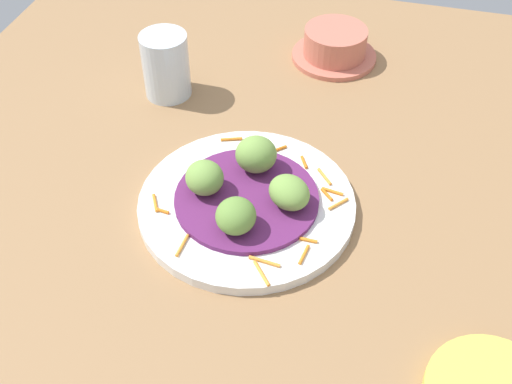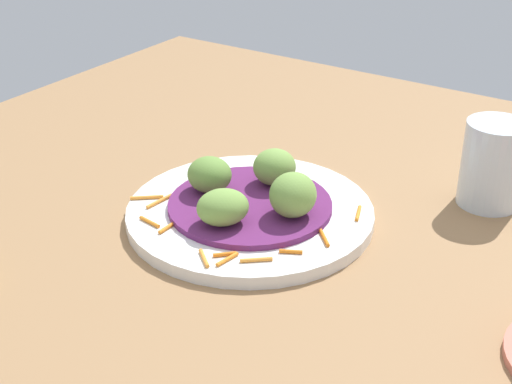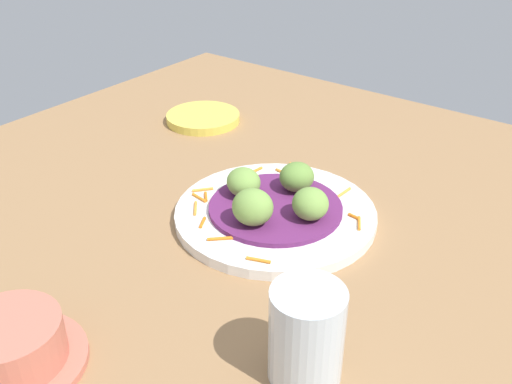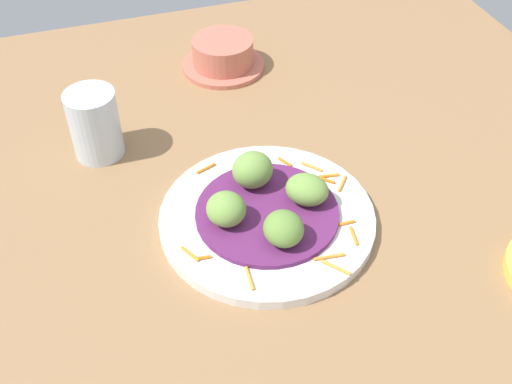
# 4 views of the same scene
# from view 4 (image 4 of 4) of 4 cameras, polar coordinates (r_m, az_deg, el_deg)

# --- Properties ---
(table_surface) EXTENTS (1.10, 1.10, 0.02)m
(table_surface) POSITION_cam_4_polar(r_m,az_deg,el_deg) (0.82, 2.10, -1.22)
(table_surface) COLOR #936D47
(table_surface) RESTS_ON ground
(main_plate) EXTENTS (0.27, 0.27, 0.01)m
(main_plate) POSITION_cam_4_polar(r_m,az_deg,el_deg) (0.78, 1.01, -2.42)
(main_plate) COLOR white
(main_plate) RESTS_ON table_surface
(cabbage_bed) EXTENTS (0.18, 0.18, 0.01)m
(cabbage_bed) POSITION_cam_4_polar(r_m,az_deg,el_deg) (0.78, 1.02, -1.87)
(cabbage_bed) COLOR #60235B
(cabbage_bed) RESTS_ON main_plate
(carrot_garnish) EXTENTS (0.24, 0.24, 0.00)m
(carrot_garnish) POSITION_cam_4_polar(r_m,az_deg,el_deg) (0.78, 3.29, -1.73)
(carrot_garnish) COLOR orange
(carrot_garnish) RESTS_ON main_plate
(guac_scoop_left) EXTENTS (0.07, 0.07, 0.04)m
(guac_scoop_left) POSITION_cam_4_polar(r_m,az_deg,el_deg) (0.75, -2.74, -1.56)
(guac_scoop_left) COLOR #759E47
(guac_scoop_left) RESTS_ON cabbage_bed
(guac_scoop_center) EXTENTS (0.05, 0.05, 0.04)m
(guac_scoop_center) POSITION_cam_4_polar(r_m,az_deg,el_deg) (0.73, 2.53, -3.36)
(guac_scoop_center) COLOR olive
(guac_scoop_center) RESTS_ON cabbage_bed
(guac_scoop_right) EXTENTS (0.07, 0.07, 0.04)m
(guac_scoop_right) POSITION_cam_4_polar(r_m,az_deg,el_deg) (0.78, 4.68, 0.23)
(guac_scoop_right) COLOR #759E47
(guac_scoop_right) RESTS_ON cabbage_bed
(guac_scoop_back) EXTENTS (0.06, 0.06, 0.05)m
(guac_scoop_back) POSITION_cam_4_polar(r_m,az_deg,el_deg) (0.79, -0.31, 2.04)
(guac_scoop_back) COLOR #759E47
(guac_scoop_back) RESTS_ON cabbage_bed
(terracotta_bowl) EXTENTS (0.14, 0.14, 0.05)m
(terracotta_bowl) POSITION_cam_4_polar(r_m,az_deg,el_deg) (1.06, -3.03, 12.37)
(terracotta_bowl) COLOR #C66B56
(terracotta_bowl) RESTS_ON table_surface
(water_glass) EXTENTS (0.07, 0.07, 0.10)m
(water_glass) POSITION_cam_4_polar(r_m,az_deg,el_deg) (0.89, -14.51, 6.03)
(water_glass) COLOR silver
(water_glass) RESTS_ON table_surface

